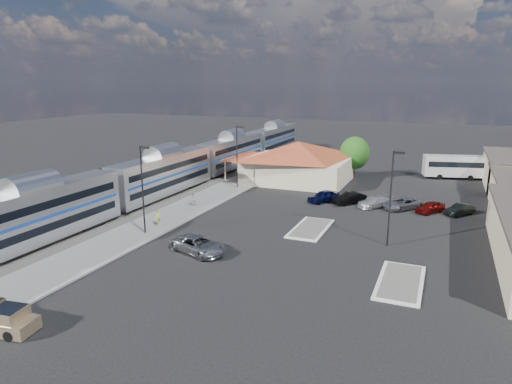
% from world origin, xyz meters
% --- Properties ---
extents(ground, '(280.00, 280.00, 0.00)m').
position_xyz_m(ground, '(0.00, 0.00, 0.00)').
color(ground, black).
rests_on(ground, ground).
extents(railbed, '(16.00, 100.00, 0.12)m').
position_xyz_m(railbed, '(-21.00, 8.00, 0.06)').
color(railbed, '#4C4944').
rests_on(railbed, ground).
extents(platform, '(5.50, 92.00, 0.18)m').
position_xyz_m(platform, '(-12.00, 6.00, 0.09)').
color(platform, gray).
rests_on(platform, ground).
extents(passenger_train, '(3.00, 104.00, 5.55)m').
position_xyz_m(passenger_train, '(-18.00, 8.06, 2.87)').
color(passenger_train, silver).
rests_on(passenger_train, ground).
extents(freight_cars, '(2.80, 46.00, 4.00)m').
position_xyz_m(freight_cars, '(-24.00, 11.00, 1.93)').
color(freight_cars, black).
rests_on(freight_cars, ground).
extents(station_depot, '(18.35, 12.24, 6.20)m').
position_xyz_m(station_depot, '(-4.56, 24.00, 3.13)').
color(station_depot, beige).
rests_on(station_depot, ground).
extents(traffic_island_south, '(3.30, 7.50, 0.21)m').
position_xyz_m(traffic_island_south, '(4.00, 2.00, 0.10)').
color(traffic_island_south, silver).
rests_on(traffic_island_south, ground).
extents(traffic_island_north, '(3.30, 7.50, 0.21)m').
position_xyz_m(traffic_island_north, '(14.00, -8.00, 0.10)').
color(traffic_island_north, silver).
rests_on(traffic_island_north, ground).
extents(lamp_plat_s, '(1.08, 0.25, 9.00)m').
position_xyz_m(lamp_plat_s, '(-10.90, -6.00, 5.34)').
color(lamp_plat_s, black).
rests_on(lamp_plat_s, ground).
extents(lamp_plat_n, '(1.08, 0.25, 9.00)m').
position_xyz_m(lamp_plat_n, '(-10.90, 16.00, 5.34)').
color(lamp_plat_n, black).
rests_on(lamp_plat_n, ground).
extents(lamp_lot, '(1.08, 0.25, 9.00)m').
position_xyz_m(lamp_lot, '(12.10, 0.00, 5.34)').
color(lamp_lot, black).
rests_on(lamp_lot, ground).
extents(tree_depot, '(4.71, 4.71, 6.63)m').
position_xyz_m(tree_depot, '(3.00, 30.00, 4.02)').
color(tree_depot, '#382314').
rests_on(tree_depot, ground).
extents(suv, '(6.08, 4.21, 1.54)m').
position_xyz_m(suv, '(-3.39, -8.51, 0.77)').
color(suv, '#92969A').
rests_on(suv, ground).
extents(coach_bus, '(11.69, 5.12, 3.67)m').
position_xyz_m(coach_bus, '(18.83, 35.81, 2.11)').
color(coach_bus, silver).
rests_on(coach_bus, ground).
extents(person_a, '(0.60, 0.72, 1.68)m').
position_xyz_m(person_a, '(-11.19, -3.41, 1.02)').
color(person_a, '#D1E347').
rests_on(person_a, platform).
extents(person_b, '(0.92, 1.02, 1.72)m').
position_xyz_m(person_b, '(-11.80, 4.86, 1.04)').
color(person_b, silver).
rests_on(person_b, platform).
extents(parked_car_a, '(4.00, 4.68, 1.52)m').
position_xyz_m(parked_car_a, '(2.43, 13.39, 0.76)').
color(parked_car_a, '#0B113A').
rests_on(parked_car_a, ground).
extents(parked_car_b, '(4.12, 4.41, 1.48)m').
position_xyz_m(parked_car_b, '(5.63, 13.69, 0.74)').
color(parked_car_b, black).
rests_on(parked_car_b, ground).
extents(parked_car_c, '(4.49, 4.97, 1.39)m').
position_xyz_m(parked_car_c, '(8.83, 13.39, 0.69)').
color(parked_car_c, silver).
rests_on(parked_car_c, ground).
extents(parked_car_d, '(5.04, 5.33, 1.40)m').
position_xyz_m(parked_car_d, '(12.03, 13.69, 0.70)').
color(parked_car_d, gray).
rests_on(parked_car_d, ground).
extents(parked_car_e, '(3.60, 4.16, 1.35)m').
position_xyz_m(parked_car_e, '(15.23, 13.39, 0.68)').
color(parked_car_e, maroon).
rests_on(parked_car_e, ground).
extents(parked_car_f, '(3.49, 4.01, 1.31)m').
position_xyz_m(parked_car_f, '(18.43, 13.69, 0.65)').
color(parked_car_f, black).
rests_on(parked_car_f, ground).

